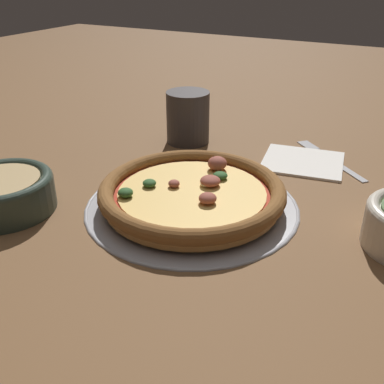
# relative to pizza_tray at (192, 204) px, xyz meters

# --- Properties ---
(ground_plane) EXTENTS (3.00, 3.00, 0.00)m
(ground_plane) POSITION_rel_pizza_tray_xyz_m (0.00, 0.00, -0.00)
(ground_plane) COLOR brown
(pizza_tray) EXTENTS (0.31, 0.31, 0.01)m
(pizza_tray) POSITION_rel_pizza_tray_xyz_m (0.00, 0.00, 0.00)
(pizza_tray) COLOR #9E9EA3
(pizza_tray) RESTS_ON ground_plane
(pizza) EXTENTS (0.26, 0.26, 0.04)m
(pizza) POSITION_rel_pizza_tray_xyz_m (0.00, -0.00, 0.02)
(pizza) COLOR tan
(pizza) RESTS_ON pizza_tray
(bowl_near) EXTENTS (0.14, 0.14, 0.05)m
(bowl_near) POSITION_rel_pizza_tray_xyz_m (0.23, 0.13, 0.03)
(bowl_near) COLOR #334238
(bowl_near) RESTS_ON ground_plane
(drinking_cup) EXTENTS (0.08, 0.08, 0.10)m
(drinking_cup) POSITION_rel_pizza_tray_xyz_m (0.13, -0.22, 0.05)
(drinking_cup) COLOR #383333
(drinking_cup) RESTS_ON ground_plane
(napkin) EXTENTS (0.15, 0.14, 0.01)m
(napkin) POSITION_rel_pizza_tray_xyz_m (-0.10, -0.23, 0.00)
(napkin) COLOR white
(napkin) RESTS_ON ground_plane
(fork) EXTENTS (0.15, 0.14, 0.00)m
(fork) POSITION_rel_pizza_tray_xyz_m (-0.13, -0.27, -0.00)
(fork) COLOR #B7B7BC
(fork) RESTS_ON ground_plane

